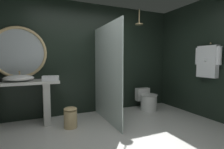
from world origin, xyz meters
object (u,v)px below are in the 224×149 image
at_px(tumbler_cup, 44,78).
at_px(hanging_bathrobe, 208,61).
at_px(round_wall_mirror, 19,52).
at_px(folded_hand_towel, 51,78).
at_px(waste_bin, 70,117).
at_px(toilet, 147,100).
at_px(vessel_sink, 19,78).
at_px(rain_shower_head, 139,23).

bearing_deg(tumbler_cup, hanging_bathrobe, -20.53).
relative_size(round_wall_mirror, folded_hand_towel, 3.56).
height_order(hanging_bathrobe, folded_hand_towel, hanging_bathrobe).
height_order(tumbler_cup, waste_bin, tumbler_cup).
relative_size(hanging_bathrobe, toilet, 1.22).
relative_size(vessel_sink, toilet, 0.88).
height_order(vessel_sink, round_wall_mirror, round_wall_mirror).
bearing_deg(tumbler_cup, vessel_sink, -174.40).
xyz_separation_m(hanging_bathrobe, folded_hand_towel, (-3.05, 0.99, -0.34)).
bearing_deg(round_wall_mirror, hanging_bathrobe, -21.92).
distance_m(rain_shower_head, folded_hand_towel, 2.45).
bearing_deg(folded_hand_towel, round_wall_mirror, 140.24).
bearing_deg(round_wall_mirror, tumbler_cup, -31.07).
bearing_deg(toilet, waste_bin, -169.20).
distance_m(hanging_bathrobe, folded_hand_towel, 3.23).
distance_m(rain_shower_head, waste_bin, 2.70).
distance_m(round_wall_mirror, toilet, 3.13).
distance_m(vessel_sink, tumbler_cup, 0.44).
distance_m(round_wall_mirror, rain_shower_head, 2.77).
relative_size(tumbler_cup, round_wall_mirror, 0.08).
bearing_deg(hanging_bathrobe, rain_shower_head, 130.01).
bearing_deg(rain_shower_head, toilet, -13.64).
distance_m(rain_shower_head, toilet, 1.96).
bearing_deg(tumbler_cup, round_wall_mirror, 148.93).
xyz_separation_m(rain_shower_head, folded_hand_towel, (-2.09, -0.16, -1.26)).
xyz_separation_m(rain_shower_head, waste_bin, (-1.78, -0.44, -1.98)).
height_order(toilet, waste_bin, toilet).
xyz_separation_m(tumbler_cup, hanging_bathrobe, (3.17, -1.19, 0.34)).
distance_m(tumbler_cup, folded_hand_towel, 0.22).
bearing_deg(round_wall_mirror, rain_shower_head, -6.56).
bearing_deg(vessel_sink, waste_bin, -26.82).
bearing_deg(rain_shower_head, round_wall_mirror, 173.44).
distance_m(tumbler_cup, round_wall_mirror, 0.72).
relative_size(round_wall_mirror, hanging_bathrobe, 1.43).
bearing_deg(folded_hand_towel, rain_shower_head, 4.30).
xyz_separation_m(vessel_sink, folded_hand_towel, (0.55, -0.15, -0.01)).
bearing_deg(waste_bin, rain_shower_head, 13.97).
height_order(hanging_bathrobe, waste_bin, hanging_bathrobe).
relative_size(round_wall_mirror, waste_bin, 2.66).
bearing_deg(waste_bin, hanging_bathrobe, -14.44).
height_order(waste_bin, folded_hand_towel, folded_hand_towel).
distance_m(vessel_sink, round_wall_mirror, 0.58).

